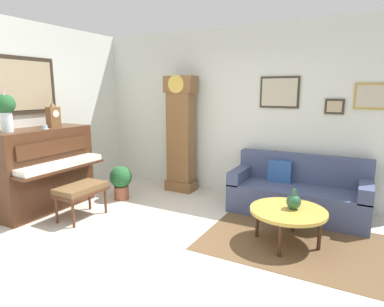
# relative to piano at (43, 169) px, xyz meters

# --- Properties ---
(ground_plane) EXTENTS (6.40, 6.00, 0.10)m
(ground_plane) POSITION_rel_piano_xyz_m (2.23, -0.31, -0.67)
(ground_plane) COLOR beige
(wall_left) EXTENTS (0.13, 4.90, 2.80)m
(wall_left) POSITION_rel_piano_xyz_m (-0.37, -0.30, 0.79)
(wall_left) COLOR silver
(wall_left) RESTS_ON ground_plane
(wall_back) EXTENTS (5.30, 0.13, 2.80)m
(wall_back) POSITION_rel_piano_xyz_m (2.25, 2.09, 0.78)
(wall_back) COLOR silver
(wall_back) RESTS_ON ground_plane
(area_rug) EXTENTS (2.10, 1.50, 0.01)m
(area_rug) POSITION_rel_piano_xyz_m (3.57, 0.62, -0.62)
(area_rug) COLOR brown
(area_rug) RESTS_ON ground_plane
(piano) EXTENTS (0.87, 1.44, 1.23)m
(piano) POSITION_rel_piano_xyz_m (0.00, 0.00, 0.00)
(piano) COLOR #4C2B19
(piano) RESTS_ON ground_plane
(piano_bench) EXTENTS (0.42, 0.70, 0.48)m
(piano_bench) POSITION_rel_piano_xyz_m (0.77, -0.01, -0.22)
(piano_bench) COLOR #4C2B19
(piano_bench) RESTS_ON ground_plane
(grandfather_clock) EXTENTS (0.52, 0.34, 2.03)m
(grandfather_clock) POSITION_rel_piano_xyz_m (1.35, 1.79, 0.34)
(grandfather_clock) COLOR brown
(grandfather_clock) RESTS_ON ground_plane
(couch) EXTENTS (1.90, 0.80, 0.84)m
(couch) POSITION_rel_piano_xyz_m (3.42, 1.62, -0.31)
(couch) COLOR #424C70
(couch) RESTS_ON ground_plane
(coffee_table) EXTENTS (0.88, 0.88, 0.42)m
(coffee_table) POSITION_rel_piano_xyz_m (3.50, 0.58, -0.23)
(coffee_table) COLOR gold
(coffee_table) RESTS_ON ground_plane
(mantel_clock) EXTENTS (0.13, 0.18, 0.38)m
(mantel_clock) POSITION_rel_piano_xyz_m (0.00, 0.25, 0.78)
(mantel_clock) COLOR brown
(mantel_clock) RESTS_ON piano
(flower_vase) EXTENTS (0.26, 0.26, 0.58)m
(flower_vase) POSITION_rel_piano_xyz_m (0.00, -0.48, 0.92)
(flower_vase) COLOR silver
(flower_vase) RESTS_ON piano
(teacup) EXTENTS (0.12, 0.12, 0.06)m
(teacup) POSITION_rel_piano_xyz_m (0.14, -0.02, 0.63)
(teacup) COLOR #ADC6D6
(teacup) RESTS_ON piano
(green_jug) EXTENTS (0.17, 0.17, 0.24)m
(green_jug) POSITION_rel_piano_xyz_m (3.55, 0.62, -0.11)
(green_jug) COLOR #234C33
(green_jug) RESTS_ON coffee_table
(potted_plant) EXTENTS (0.36, 0.36, 0.56)m
(potted_plant) POSITION_rel_piano_xyz_m (0.73, 0.89, -0.30)
(potted_plant) COLOR #935138
(potted_plant) RESTS_ON ground_plane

